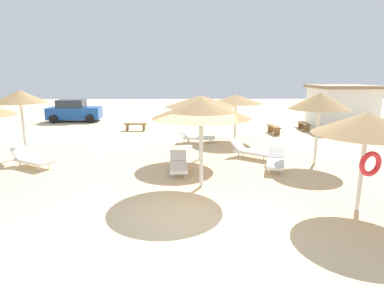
# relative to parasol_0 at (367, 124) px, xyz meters

# --- Properties ---
(ground_plane) EXTENTS (80.00, 80.00, 0.00)m
(ground_plane) POSITION_rel_parasol_0_xyz_m (-4.50, 0.06, -2.39)
(ground_plane) COLOR beige
(parasol_0) EXTENTS (2.75, 2.75, 2.71)m
(parasol_0) POSITION_rel_parasol_0_xyz_m (0.00, 0.00, 0.00)
(parasol_0) COLOR silver
(parasol_0) RESTS_ON ground
(parasol_1) EXTENTS (2.45, 2.45, 2.95)m
(parasol_1) POSITION_rel_parasol_0_xyz_m (0.65, 4.63, 0.22)
(parasol_1) COLOR silver
(parasol_1) RESTS_ON ground
(parasol_2) EXTENTS (3.15, 3.15, 2.93)m
(parasol_2) POSITION_rel_parasol_0_xyz_m (-4.21, 1.91, 0.22)
(parasol_2) COLOR silver
(parasol_2) RESTS_ON ground
(parasol_5) EXTENTS (3.01, 3.01, 2.78)m
(parasol_5) POSITION_rel_parasol_0_xyz_m (-4.11, 5.42, 0.15)
(parasol_5) COLOR silver
(parasol_5) RESTS_ON ground
(parasol_6) EXTENTS (2.24, 2.24, 2.99)m
(parasol_6) POSITION_rel_parasol_0_xyz_m (-11.95, 5.92, 0.30)
(parasol_6) COLOR silver
(parasol_6) RESTS_ON ground
(parasol_7) EXTENTS (3.03, 3.03, 2.53)m
(parasol_7) POSITION_rel_parasol_0_xyz_m (-1.96, 9.57, -0.09)
(parasol_7) COLOR silver
(parasol_7) RESTS_ON ground
(lounger_1) EXTENTS (1.14, 2.00, 0.68)m
(lounger_1) POSITION_rel_parasol_0_xyz_m (-1.20, 3.89, -2.07)
(lounger_1) COLOR white
(lounger_1) RESTS_ON ground
(lounger_2) EXTENTS (0.73, 1.93, 0.67)m
(lounger_2) POSITION_rel_parasol_0_xyz_m (-5.01, 3.53, -2.08)
(lounger_2) COLOR white
(lounger_2) RESTS_ON ground
(lounger_5) EXTENTS (1.88, 1.64, 0.74)m
(lounger_5) POSITION_rel_parasol_0_xyz_m (-1.86, 5.58, -2.07)
(lounger_5) COLOR white
(lounger_5) RESTS_ON ground
(lounger_6) EXTENTS (1.95, 1.48, 0.74)m
(lounger_6) POSITION_rel_parasol_0_xyz_m (-10.92, 4.29, -2.07)
(lounger_6) COLOR white
(lounger_6) RESTS_ON ground
(lounger_7) EXTENTS (1.98, 0.91, 0.67)m
(lounger_7) POSITION_rel_parasol_0_xyz_m (-4.15, 8.82, -2.07)
(lounger_7) COLOR white
(lounger_7) RESTS_ON ground
(bench_0) EXTENTS (1.52, 0.48, 0.49)m
(bench_0) POSITION_rel_parasol_0_xyz_m (-8.09, 12.68, -2.04)
(bench_0) COLOR brown
(bench_0) RESTS_ON ground
(bench_1) EXTENTS (0.42, 1.51, 0.49)m
(bench_1) POSITION_rel_parasol_0_xyz_m (3.13, 12.72, -2.04)
(bench_1) COLOR brown
(bench_1) RESTS_ON ground
(bench_2) EXTENTS (0.53, 1.53, 0.49)m
(bench_2) POSITION_rel_parasol_0_xyz_m (0.77, 11.44, -2.04)
(bench_2) COLOR brown
(bench_2) RESTS_ON ground
(parked_car) EXTENTS (4.09, 2.17, 1.72)m
(parked_car) POSITION_rel_parasol_0_xyz_m (-13.60, 16.93, -1.56)
(parked_car) COLOR #194C9E
(parked_car) RESTS_ON ground
(beach_cabana) EXTENTS (4.11, 3.93, 2.91)m
(beach_cabana) POSITION_rel_parasol_0_xyz_m (6.24, 14.24, -0.91)
(beach_cabana) COLOR white
(beach_cabana) RESTS_ON ground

